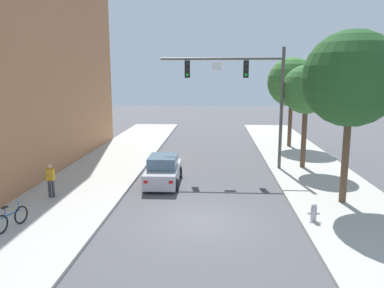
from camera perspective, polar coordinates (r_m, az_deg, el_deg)
The scene contains 11 objects.
ground_plane at distance 15.90m, azimuth 1.51°, elevation -11.65°, with size 120.00×120.00×0.00m, color #4C4C51.
sidewalk_left at distance 17.33m, azimuth -20.86°, elevation -10.18°, with size 5.00×60.00×0.15m, color #B2AFA8.
sidewalk_right at distance 16.96m, azimuth 24.47°, elevation -10.90°, with size 5.00×60.00×0.15m, color #B2AFA8.
traffic_signal_mast at distance 23.68m, azimuth 8.25°, elevation 8.88°, with size 7.60×0.38×7.50m.
car_lead_silver at distance 21.02m, azimuth -4.36°, elevation -4.09°, with size 1.87×4.26×1.60m.
pedestrian_sidewalk_left_walker at distance 19.36m, azimuth -20.60°, elevation -4.96°, with size 0.36×0.22×1.64m.
bicycle_leaning at distance 16.25m, azimuth -25.70°, elevation -10.18°, with size 0.48×1.73×0.98m.
fire_hydrant at distance 16.22m, azimuth 17.94°, elevation -9.79°, with size 0.48×0.24×0.72m.
street_tree_nearest at distance 18.18m, azimuth 22.95°, elevation 9.04°, with size 4.25×4.25×7.79m.
street_tree_second at distance 24.62m, azimuth 16.93°, elevation 7.82°, with size 3.04×3.04×6.46m.
street_tree_third at distance 31.89m, azimuth 14.88°, elevation 9.02°, with size 3.95×3.95×7.25m.
Camera 1 is at (0.49, -14.73, 5.95)m, focal length 35.24 mm.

